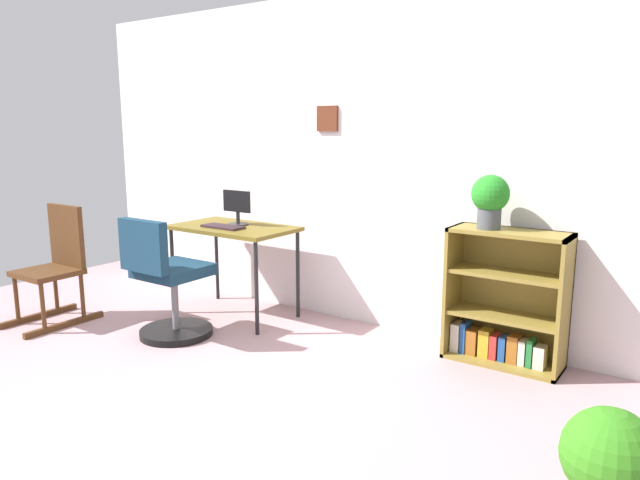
{
  "coord_description": "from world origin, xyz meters",
  "views": [
    {
      "loc": [
        2.41,
        -1.67,
        1.49
      ],
      "look_at": [
        0.24,
        1.46,
        0.75
      ],
      "focal_mm": 33.06,
      "sensor_mm": 36.0,
      "label": 1
    }
  ],
  "objects_px": {
    "desk": "(234,234)",
    "keyboard": "(223,227)",
    "potted_plant_on_shelf": "(490,198)",
    "bookshelf_low": "(506,304)",
    "potted_plant_floor": "(609,461)",
    "monitor": "(237,207)",
    "rocking_chair": "(56,264)",
    "office_chair": "(167,286)"
  },
  "relations": [
    {
      "from": "desk",
      "to": "keyboard",
      "type": "bearing_deg",
      "value": -94.25
    },
    {
      "from": "keyboard",
      "to": "potted_plant_on_shelf",
      "type": "bearing_deg",
      "value": 9.98
    },
    {
      "from": "bookshelf_low",
      "to": "potted_plant_on_shelf",
      "type": "bearing_deg",
      "value": -155.07
    },
    {
      "from": "potted_plant_on_shelf",
      "to": "potted_plant_floor",
      "type": "xyz_separation_m",
      "value": [
        0.94,
        -1.3,
        -0.8
      ]
    },
    {
      "from": "potted_plant_on_shelf",
      "to": "bookshelf_low",
      "type": "bearing_deg",
      "value": 24.93
    },
    {
      "from": "monitor",
      "to": "potted_plant_on_shelf",
      "type": "distance_m",
      "value": 1.96
    },
    {
      "from": "keyboard",
      "to": "rocking_chair",
      "type": "bearing_deg",
      "value": -142.83
    },
    {
      "from": "office_chair",
      "to": "potted_plant_on_shelf",
      "type": "height_order",
      "value": "potted_plant_on_shelf"
    },
    {
      "from": "desk",
      "to": "potted_plant_floor",
      "type": "relative_size",
      "value": 2.09
    },
    {
      "from": "rocking_chair",
      "to": "potted_plant_floor",
      "type": "distance_m",
      "value": 3.92
    },
    {
      "from": "keyboard",
      "to": "potted_plant_floor",
      "type": "xyz_separation_m",
      "value": [
        2.89,
        -0.95,
        -0.48
      ]
    },
    {
      "from": "keyboard",
      "to": "office_chair",
      "type": "xyz_separation_m",
      "value": [
        -0.02,
        -0.55,
        -0.35
      ]
    },
    {
      "from": "potted_plant_on_shelf",
      "to": "rocking_chair",
      "type": "bearing_deg",
      "value": -159.39
    },
    {
      "from": "monitor",
      "to": "bookshelf_low",
      "type": "height_order",
      "value": "monitor"
    },
    {
      "from": "rocking_chair",
      "to": "potted_plant_on_shelf",
      "type": "xyz_separation_m",
      "value": [
        2.97,
        1.12,
        0.6
      ]
    },
    {
      "from": "desk",
      "to": "monitor",
      "type": "distance_m",
      "value": 0.21
    },
    {
      "from": "potted_plant_floor",
      "to": "potted_plant_on_shelf",
      "type": "bearing_deg",
      "value": 126.11
    },
    {
      "from": "potted_plant_floor",
      "to": "office_chair",
      "type": "bearing_deg",
      "value": 172.13
    },
    {
      "from": "keyboard",
      "to": "office_chair",
      "type": "bearing_deg",
      "value": -92.58
    },
    {
      "from": "potted_plant_on_shelf",
      "to": "potted_plant_floor",
      "type": "height_order",
      "value": "potted_plant_on_shelf"
    },
    {
      "from": "rocking_chair",
      "to": "potted_plant_floor",
      "type": "height_order",
      "value": "rocking_chair"
    },
    {
      "from": "desk",
      "to": "potted_plant_on_shelf",
      "type": "relative_size",
      "value": 2.85
    },
    {
      "from": "office_chair",
      "to": "bookshelf_low",
      "type": "xyz_separation_m",
      "value": [
        2.09,
        0.95,
        -0.0
      ]
    },
    {
      "from": "monitor",
      "to": "keyboard",
      "type": "relative_size",
      "value": 0.79
    },
    {
      "from": "rocking_chair",
      "to": "potted_plant_on_shelf",
      "type": "height_order",
      "value": "potted_plant_on_shelf"
    },
    {
      "from": "bookshelf_low",
      "to": "desk",
      "type": "bearing_deg",
      "value": -171.96
    },
    {
      "from": "monitor",
      "to": "bookshelf_low",
      "type": "xyz_separation_m",
      "value": [
        2.06,
        0.24,
        -0.49
      ]
    },
    {
      "from": "monitor",
      "to": "keyboard",
      "type": "distance_m",
      "value": 0.21
    },
    {
      "from": "office_chair",
      "to": "rocking_chair",
      "type": "bearing_deg",
      "value": -167.3
    },
    {
      "from": "desk",
      "to": "monitor",
      "type": "height_order",
      "value": "monitor"
    },
    {
      "from": "office_chair",
      "to": "potted_plant_on_shelf",
      "type": "distance_m",
      "value": 2.27
    },
    {
      "from": "keyboard",
      "to": "bookshelf_low",
      "type": "bearing_deg",
      "value": 10.9
    },
    {
      "from": "keyboard",
      "to": "rocking_chair",
      "type": "distance_m",
      "value": 1.31
    },
    {
      "from": "office_chair",
      "to": "potted_plant_floor",
      "type": "distance_m",
      "value": 2.95
    },
    {
      "from": "potted_plant_on_shelf",
      "to": "potted_plant_floor",
      "type": "relative_size",
      "value": 0.73
    },
    {
      "from": "monitor",
      "to": "rocking_chair",
      "type": "distance_m",
      "value": 1.45
    },
    {
      "from": "office_chair",
      "to": "monitor",
      "type": "bearing_deg",
      "value": 87.78
    },
    {
      "from": "bookshelf_low",
      "to": "potted_plant_floor",
      "type": "height_order",
      "value": "bookshelf_low"
    },
    {
      "from": "office_chair",
      "to": "potted_plant_floor",
      "type": "xyz_separation_m",
      "value": [
        2.92,
        -0.4,
        -0.12
      ]
    },
    {
      "from": "rocking_chair",
      "to": "desk",
      "type": "bearing_deg",
      "value": 40.58
    },
    {
      "from": "desk",
      "to": "rocking_chair",
      "type": "relative_size",
      "value": 1.07
    },
    {
      "from": "bookshelf_low",
      "to": "potted_plant_floor",
      "type": "relative_size",
      "value": 1.87
    }
  ]
}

